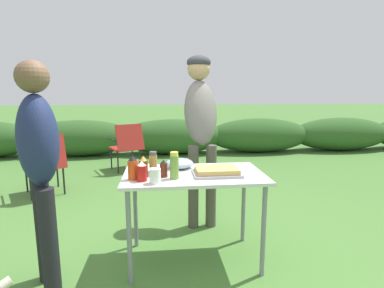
# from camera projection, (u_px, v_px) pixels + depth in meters

# --- Properties ---
(ground_plane) EXTENTS (60.00, 60.00, 0.00)m
(ground_plane) POSITION_uv_depth(u_px,v_px,m) (194.00, 259.00, 2.49)
(ground_plane) COLOR #477533
(shrub_hedge) EXTENTS (14.40, 0.90, 0.77)m
(shrub_hedge) POSITION_uv_depth(u_px,v_px,m) (172.00, 137.00, 6.68)
(shrub_hedge) COLOR #2D5623
(shrub_hedge) RESTS_ON ground
(folding_table) EXTENTS (1.10, 0.64, 0.74)m
(folding_table) POSITION_uv_depth(u_px,v_px,m) (194.00, 183.00, 2.38)
(folding_table) COLOR silver
(folding_table) RESTS_ON ground
(food_tray) EXTENTS (0.37, 0.27, 0.06)m
(food_tray) POSITION_uv_depth(u_px,v_px,m) (217.00, 171.00, 2.32)
(food_tray) COLOR #9E9EA3
(food_tray) RESTS_ON folding_table
(plate_stack) EXTENTS (0.24, 0.24, 0.03)m
(plate_stack) POSITION_uv_depth(u_px,v_px,m) (147.00, 169.00, 2.44)
(plate_stack) COLOR white
(plate_stack) RESTS_ON folding_table
(mixing_bowl) EXTENTS (0.23, 0.23, 0.08)m
(mixing_bowl) POSITION_uv_depth(u_px,v_px,m) (179.00, 163.00, 2.52)
(mixing_bowl) COLOR #99B2CC
(mixing_bowl) RESTS_ON folding_table
(paper_cup_stack) EXTENTS (0.08, 0.08, 0.11)m
(paper_cup_stack) POSITION_uv_depth(u_px,v_px,m) (155.00, 176.00, 2.09)
(paper_cup_stack) COLOR white
(paper_cup_stack) RESTS_ON folding_table
(ketchup_bottle) EXTENTS (0.07, 0.07, 0.15)m
(ketchup_bottle) POSITION_uv_depth(u_px,v_px,m) (142.00, 172.00, 2.15)
(ketchup_bottle) COLOR red
(ketchup_bottle) RESTS_ON folding_table
(bbq_sauce_bottle) EXTENTS (0.06, 0.06, 0.13)m
(bbq_sauce_bottle) POSITION_uv_depth(u_px,v_px,m) (164.00, 169.00, 2.25)
(bbq_sauce_bottle) COLOR #562314
(bbq_sauce_bottle) RESTS_ON folding_table
(beer_bottle) EXTENTS (0.07, 0.07, 0.16)m
(beer_bottle) POSITION_uv_depth(u_px,v_px,m) (143.00, 167.00, 2.24)
(beer_bottle) COLOR brown
(beer_bottle) RESTS_ON folding_table
(relish_jar) EXTENTS (0.07, 0.07, 0.20)m
(relish_jar) POSITION_uv_depth(u_px,v_px,m) (174.00, 166.00, 2.20)
(relish_jar) COLOR olive
(relish_jar) RESTS_ON folding_table
(hot_sauce_bottle) EXTENTS (0.07, 0.07, 0.18)m
(hot_sauce_bottle) POSITION_uv_depth(u_px,v_px,m) (133.00, 168.00, 2.18)
(hot_sauce_bottle) COLOR #CC4214
(hot_sauce_bottle) RESTS_ON folding_table
(spice_jar) EXTENTS (0.06, 0.06, 0.19)m
(spice_jar) POSITION_uv_depth(u_px,v_px,m) (153.00, 164.00, 2.29)
(spice_jar) COLOR #B2893D
(spice_jar) RESTS_ON folding_table
(standing_person_in_dark_puffer) EXTENTS (0.34, 0.50, 1.74)m
(standing_person_in_dark_puffer) POSITION_uv_depth(u_px,v_px,m) (200.00, 116.00, 3.04)
(standing_person_in_dark_puffer) COLOR #4C473D
(standing_person_in_dark_puffer) RESTS_ON ground
(standing_person_in_navy_coat) EXTENTS (0.40, 0.44, 1.57)m
(standing_person_in_navy_coat) POSITION_uv_depth(u_px,v_px,m) (39.00, 157.00, 1.99)
(standing_person_in_navy_coat) COLOR black
(standing_person_in_navy_coat) RESTS_ON ground
(camp_chair_green_behind_table) EXTENTS (0.69, 0.74, 0.83)m
(camp_chair_green_behind_table) POSITION_uv_depth(u_px,v_px,m) (45.00, 161.00, 3.95)
(camp_chair_green_behind_table) COLOR maroon
(camp_chair_green_behind_table) RESTS_ON ground
(camp_chair_near_hedge) EXTENTS (0.67, 0.73, 0.83)m
(camp_chair_near_hedge) POSITION_uv_depth(u_px,v_px,m) (127.00, 144.00, 5.21)
(camp_chair_near_hedge) COLOR maroon
(camp_chair_near_hedge) RESTS_ON ground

